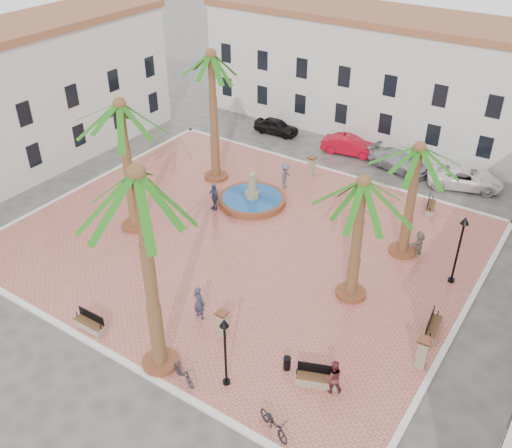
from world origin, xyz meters
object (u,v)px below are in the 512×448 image
object	(u,v)px
palm_ne	(418,162)
palm_s	(139,196)
palm_sw	(121,120)
pedestrian_north	(286,176)
lamppost_e	(461,239)
car_black	(276,126)
bicycle_a	(274,423)
car_white	(465,178)
bench_se	(317,379)
palm_nw	(212,69)
palm_e	(362,197)
cyclist_a	(199,303)
pedestrian_east	(419,243)
bollard_n	(311,166)
pedestrian_fountain_b	(214,197)
lamppost_s	(225,341)
bench_s	(90,325)
bollard_e	(423,352)
bicycle_b	(183,373)
cyclist_b	(333,376)
pedestrian_fountain_a	(360,211)
car_red	(350,145)
bench_e	(433,328)
bollard_se	(222,323)
litter_bin	(287,363)
car_silver	(398,161)
bench_ne	(430,207)

from	to	relation	value
palm_ne	palm_s	bearing A→B (deg)	-112.17
palm_sw	pedestrian_north	world-z (taller)	palm_sw
lamppost_e	car_black	world-z (taller)	lamppost_e
palm_ne	car_black	world-z (taller)	palm_ne
bicycle_a	car_white	size ratio (longest dim) A/B	0.36
bench_se	palm_nw	bearing A→B (deg)	117.75
palm_e	cyclist_a	xyz separation A→B (m)	(-5.47, -5.72, -4.97)
bicycle_a	pedestrian_east	distance (m)	14.70
palm_s	palm_nw	bearing A→B (deg)	119.08
bollard_n	pedestrian_fountain_b	distance (m)	8.09
palm_s	cyclist_a	distance (m)	8.54
palm_ne	car_black	bearing A→B (deg)	145.31
lamppost_s	bench_s	bearing A→B (deg)	-172.93
bollard_n	bicycle_a	xyz separation A→B (m)	(9.37, -19.86, -0.26)
bench_se	bollard_e	world-z (taller)	bollard_e
bollard_n	bicycle_b	xyz separation A→B (m)	(4.74, -19.86, -0.26)
bollard_e	pedestrian_fountain_b	bearing A→B (deg)	160.32
cyclist_a	cyclist_b	bearing A→B (deg)	-178.51
palm_ne	pedestrian_fountain_a	world-z (taller)	palm_ne
bench_se	car_red	size ratio (longest dim) A/B	0.45
pedestrian_north	car_white	size ratio (longest dim) A/B	0.37
palm_e	pedestrian_east	world-z (taller)	palm_e
palm_sw	bicycle_a	world-z (taller)	palm_sw
palm_nw	bicycle_b	world-z (taller)	palm_nw
car_black	bollard_n	bearing A→B (deg)	-133.49
bench_s	bench_se	bearing A→B (deg)	14.95
bench_e	bollard_n	xyz separation A→B (m)	(-12.72, 10.89, 0.47)
palm_nw	bicycle_a	world-z (taller)	palm_nw
bench_e	pedestrian_east	world-z (taller)	pedestrian_east
cyclist_a	pedestrian_fountain_a	world-z (taller)	cyclist_a
bollard_se	car_red	distance (m)	21.95
palm_e	litter_bin	distance (m)	8.35
bollard_n	cyclist_b	world-z (taller)	cyclist_b
car_silver	palm_ne	bearing A→B (deg)	-143.22
palm_nw	cyclist_b	distance (m)	21.41
pedestrian_fountain_b	car_silver	size ratio (longest dim) A/B	0.38
bench_ne	car_silver	size ratio (longest dim) A/B	0.37
palm_ne	pedestrian_north	xyz separation A→B (m)	(-9.61, 2.78, -4.90)
bicycle_a	palm_sw	bearing A→B (deg)	85.23
bollard_n	car_red	bearing A→B (deg)	83.10
bench_ne	pedestrian_north	size ratio (longest dim) A/B	0.93
bollard_se	bollard_n	xyz separation A→B (m)	(-4.44, 16.61, 0.00)
palm_ne	pedestrian_east	xyz separation A→B (m)	(0.80, 0.22, -5.03)
bench_s	bollard_se	bearing A→B (deg)	29.07
pedestrian_north	pedestrian_fountain_b	bearing A→B (deg)	147.63
bollard_e	cyclist_b	size ratio (longest dim) A/B	0.93
cyclist_b	car_black	distance (m)	27.38
lamppost_e	bench_se	bearing A→B (deg)	-104.19
bench_ne	lamppost_s	bearing A→B (deg)	159.96
palm_ne	bollard_n	size ratio (longest dim) A/B	4.91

